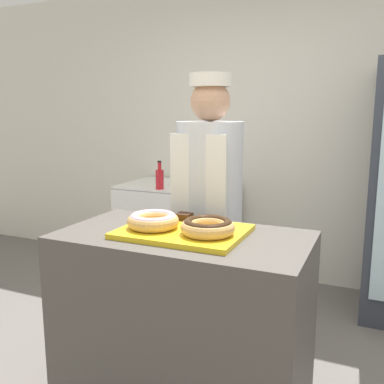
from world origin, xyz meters
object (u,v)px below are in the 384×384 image
Objects in this scene: donut_chocolate_glaze at (208,226)px; bottle_orange at (216,171)px; bottle_red at (160,178)px; bottle_blue at (208,173)px; brownie_back_left at (184,216)px; chest_freezer at (178,231)px; bottle_red_b at (202,172)px; donut_light_glaze at (153,220)px; brownie_back_right at (211,219)px; serving_tray at (183,231)px; baker_person at (209,216)px.

bottle_orange reaches higher than donut_chocolate_glaze.
bottle_red is 0.90× the size of bottle_blue.
brownie_back_left is 0.07× the size of chest_freezer.
donut_chocolate_glaze is at bearing -70.18° from bottle_orange.
bottle_red_b is (0.19, 0.50, 0.00)m from bottle_red.
brownie_back_left is at bearing -70.18° from bottle_red_b.
chest_freezer is 3.70× the size of bottle_orange.
donut_light_glaze is at bearing -77.20° from bottle_orange.
bottle_orange is (-0.67, 1.84, -0.03)m from brownie_back_right.
bottle_blue reaches higher than brownie_back_left.
serving_tray is 0.18m from brownie_back_left.
bottle_blue is at bearing 25.71° from chest_freezer.
bottle_orange reaches higher than donut_light_glaze.
brownie_back_left is 1.78m from bottle_blue.
bottle_red is (-0.91, 1.46, -0.01)m from serving_tray.
bottle_blue is at bearing 108.32° from serving_tray.
bottle_red_b is at bearing 109.82° from brownie_back_left.
brownie_back_right is 1.82m from bottle_blue.
chest_freezer is at bearing 112.25° from donut_light_glaze.
brownie_back_right is 0.04× the size of baker_person.
donut_light_glaze reaches higher than serving_tray.
donut_chocolate_glaze reaches higher than serving_tray.
donut_light_glaze is at bearing 180.00° from donut_chocolate_glaze.
donut_chocolate_glaze is 0.89× the size of bottle_blue.
baker_person is at bearing -56.51° from chest_freezer.
bottle_red_b is at bearing 106.27° from donut_light_glaze.
baker_person is at bearing 111.08° from donut_chocolate_glaze.
chest_freezer is (-0.75, 1.14, -0.48)m from baker_person.
donut_chocolate_glaze is at bearing -68.38° from bottle_blue.
brownie_back_left is 1.55m from bottle_red.
bottle_red is at bearing -110.42° from bottle_red_b.
chest_freezer is at bearing -154.29° from bottle_blue.
chest_freezer is at bearing 120.67° from brownie_back_right.
bottle_red_b is at bearing 110.14° from serving_tray.
bottle_red_b reaches higher than chest_freezer.
brownie_back_right is 1.91m from chest_freezer.
donut_chocolate_glaze reaches higher than brownie_back_left.
bottle_blue is 0.15m from bottle_orange.
baker_person reaches higher than bottle_orange.
chest_freezer is 0.61m from bottle_blue.
baker_person is (-0.11, 0.60, -0.07)m from serving_tray.
brownie_back_left is at bearing -57.32° from bottle_red.
brownie_back_right is 1.63m from bottle_red.
donut_light_glaze is 2.00m from chest_freezer.
baker_person is 1.49m from bottle_orange.
baker_person reaches higher than bottle_blue.
chest_freezer is (-0.86, 1.73, -0.54)m from serving_tray.
chest_freezer is at bearing 123.49° from baker_person.
donut_light_glaze reaches higher than chest_freezer.
bottle_red reaches higher than serving_tray.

